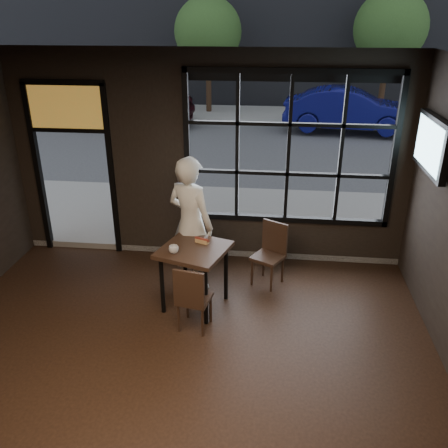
# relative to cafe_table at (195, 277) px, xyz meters

# --- Properties ---
(floor) EXTENTS (6.00, 7.00, 0.02)m
(floor) POSITION_rel_cafe_table_xyz_m (-0.03, -2.04, -0.45)
(floor) COLOR black
(floor) RESTS_ON ground
(ceiling) EXTENTS (6.00, 7.00, 0.02)m
(ceiling) POSITION_rel_cafe_table_xyz_m (-0.03, -2.04, 2.77)
(ceiling) COLOR black
(ceiling) RESTS_ON ground
(window_frame) EXTENTS (3.06, 0.12, 2.28)m
(window_frame) POSITION_rel_cafe_table_xyz_m (1.17, 1.46, 1.36)
(window_frame) COLOR black
(window_frame) RESTS_ON ground
(stained_transom) EXTENTS (1.20, 0.06, 0.70)m
(stained_transom) POSITION_rel_cafe_table_xyz_m (-2.13, 1.46, 1.91)
(stained_transom) COLOR orange
(stained_transom) RESTS_ON ground
(street_asphalt) EXTENTS (60.00, 41.00, 0.04)m
(street_asphalt) POSITION_rel_cafe_table_xyz_m (-0.03, 21.96, -0.46)
(street_asphalt) COLOR #545456
(street_asphalt) RESTS_ON ground
(cafe_table) EXTENTS (1.01, 1.01, 0.87)m
(cafe_table) POSITION_rel_cafe_table_xyz_m (0.00, 0.00, 0.00)
(cafe_table) COLOR #301F15
(cafe_table) RESTS_ON floor
(chair_near) EXTENTS (0.45, 0.45, 0.89)m
(chair_near) POSITION_rel_cafe_table_xyz_m (0.08, -0.47, 0.01)
(chair_near) COLOR #301F15
(chair_near) RESTS_ON floor
(chair_window) EXTENTS (0.54, 0.54, 0.92)m
(chair_window) POSITION_rel_cafe_table_xyz_m (0.94, 0.68, 0.02)
(chair_window) COLOR #301F15
(chair_window) RESTS_ON floor
(man) EXTENTS (0.84, 0.73, 1.93)m
(man) POSITION_rel_cafe_table_xyz_m (-0.13, 0.51, 0.53)
(man) COLOR silver
(man) RESTS_ON floor
(hotdog) EXTENTS (0.22, 0.15, 0.06)m
(hotdog) POSITION_rel_cafe_table_xyz_m (0.08, 0.16, 0.46)
(hotdog) COLOR tan
(hotdog) RESTS_ON cafe_table
(cup) EXTENTS (0.14, 0.14, 0.10)m
(cup) POSITION_rel_cafe_table_xyz_m (-0.23, -0.16, 0.48)
(cup) COLOR silver
(cup) RESTS_ON cafe_table
(tv) EXTENTS (0.13, 1.17, 0.69)m
(tv) POSITION_rel_cafe_table_xyz_m (2.90, 0.64, 1.70)
(tv) COLOR black
(tv) RESTS_ON wall_right
(navy_car) EXTENTS (4.23, 1.86, 1.35)m
(navy_car) POSITION_rel_cafe_table_xyz_m (3.24, 10.35, 0.34)
(navy_car) COLOR #0D0E53
(navy_car) RESTS_ON street_asphalt
(maroon_car) EXTENTS (4.98, 2.35, 1.64)m
(maroon_car) POSITION_rel_cafe_table_xyz_m (-4.26, 10.71, 0.49)
(maroon_car) COLOR black
(maroon_car) RESTS_ON street_asphalt
(tree_left) EXTENTS (2.46, 2.46, 4.20)m
(tree_left) POSITION_rel_cafe_table_xyz_m (-1.68, 13.11, 2.52)
(tree_left) COLOR #332114
(tree_left) RESTS_ON street_asphalt
(tree_right) EXTENTS (2.58, 2.58, 4.41)m
(tree_right) POSITION_rel_cafe_table_xyz_m (4.81, 13.34, 2.67)
(tree_right) COLOR #332114
(tree_right) RESTS_ON street_asphalt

